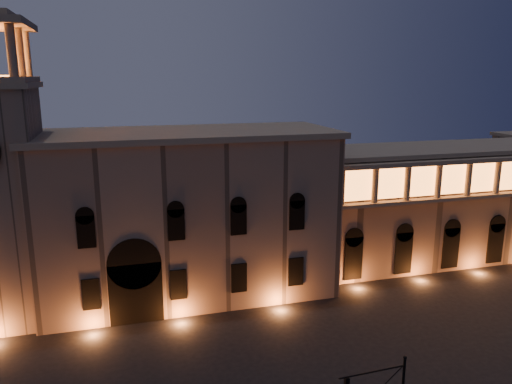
% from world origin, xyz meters
% --- Properties ---
extents(government_building, '(30.80, 12.80, 17.60)m').
position_xyz_m(government_building, '(-2.08, 21.93, 8.77)').
color(government_building, '#7F6653').
rests_on(government_building, ground).
extents(colonnade_wing, '(40.60, 11.50, 14.50)m').
position_xyz_m(colonnade_wing, '(32.00, 23.92, 7.33)').
color(colonnade_wing, '#7A614E').
rests_on(colonnade_wing, ground).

